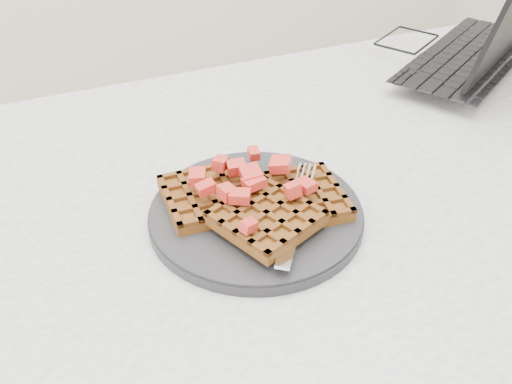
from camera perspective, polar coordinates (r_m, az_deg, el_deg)
table at (r=0.80m, az=5.09°, el=-6.21°), size 1.20×0.80×0.75m
plate at (r=0.67m, az=0.00°, el=-2.19°), size 0.25×0.25×0.02m
waffles at (r=0.66m, az=0.15°, el=-1.07°), size 0.21×0.19×0.03m
strawberry_pile at (r=0.65m, az=0.00°, el=1.00°), size 0.15×0.15×0.02m
fork at (r=0.65m, az=4.17°, el=-2.13°), size 0.13×0.16×0.02m
laptop at (r=1.10m, az=19.30°, el=13.74°), size 0.44×0.41×0.25m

